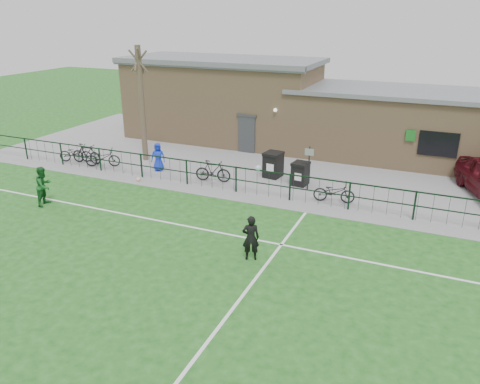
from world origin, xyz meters
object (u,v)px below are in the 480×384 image
at_px(wheelie_bin_left, 273,165).
at_px(bicycle_d, 213,171).
at_px(bare_tree, 142,105).
at_px(bicycle_c, 103,158).
at_px(ball_ground, 138,179).
at_px(bicycle_e, 334,192).
at_px(bicycle_a, 76,153).
at_px(spectator_child, 158,157).
at_px(sign_post, 309,168).
at_px(bicycle_b, 86,154).
at_px(outfield_player, 44,186).
at_px(wheelie_bin_right, 300,174).

distance_m(wheelie_bin_left, bicycle_d, 2.96).
distance_m(bare_tree, bicycle_c, 3.42).
distance_m(wheelie_bin_left, ball_ground, 6.49).
height_order(bicycle_c, bicycle_d, bicycle_d).
xyz_separation_m(bicycle_c, bicycle_e, (12.11, -0.06, -0.02)).
distance_m(bicycle_a, spectator_child, 4.92).
xyz_separation_m(bare_tree, sign_post, (9.35, -0.92, -1.98)).
bearing_deg(wheelie_bin_left, ball_ground, -143.72).
xyz_separation_m(bare_tree, bicycle_b, (-2.45, -1.82, -2.45)).
bearing_deg(wheelie_bin_left, outfield_player, -129.77).
bearing_deg(bicycle_d, bare_tree, 61.36).
bearing_deg(bare_tree, wheelie_bin_left, 0.73).
bearing_deg(outfield_player, wheelie_bin_right, -63.81).
distance_m(spectator_child, outfield_player, 5.96).
xyz_separation_m(wheelie_bin_left, bicycle_c, (-8.66, -1.98, -0.10)).
distance_m(wheelie_bin_right, bicycle_e, 2.42).
xyz_separation_m(bare_tree, spectator_child, (1.68, -1.31, -2.27)).
bearing_deg(bicycle_d, bicycle_b, 81.21).
relative_size(bare_tree, ball_ground, 29.17).
distance_m(bicycle_d, bicycle_e, 5.83).
bearing_deg(ball_ground, wheelie_bin_left, 29.18).
height_order(bicycle_d, bicycle_e, bicycle_d).
bearing_deg(bicycle_a, bicycle_e, -111.70).
bearing_deg(bare_tree, ball_ground, -61.55).
bearing_deg(bicycle_d, wheelie_bin_right, -82.61).
bearing_deg(ball_ground, bicycle_c, 158.63).
distance_m(bare_tree, bicycle_b, 3.92).
bearing_deg(wheelie_bin_left, bicycle_a, -162.77).
bearing_deg(ball_ground, sign_post, 15.57).
xyz_separation_m(sign_post, bicycle_d, (-4.40, -0.76, -0.49)).
relative_size(bicycle_d, outfield_player, 1.04).
xyz_separation_m(bicycle_e, ball_ground, (-9.11, -1.12, -0.37)).
relative_size(wheelie_bin_left, spectator_child, 0.80).
relative_size(bicycle_d, bicycle_e, 0.99).
bearing_deg(bicycle_e, wheelie_bin_left, 50.20).
xyz_separation_m(wheelie_bin_right, bicycle_d, (-3.91, -1.21, 0.01)).
relative_size(sign_post, spectator_child, 1.40).
height_order(wheelie_bin_left, bicycle_c, wheelie_bin_left).
relative_size(bare_tree, bicycle_d, 3.51).
xyz_separation_m(outfield_player, ball_ground, (1.87, 3.89, -0.72)).
relative_size(bicycle_a, spectator_child, 1.22).
bearing_deg(outfield_player, bare_tree, -11.17).
relative_size(wheelie_bin_right, spectator_child, 0.70).
xyz_separation_m(sign_post, bicycle_a, (-12.56, -0.87, -0.54)).
relative_size(bicycle_a, bicycle_e, 1.02).
relative_size(bare_tree, outfield_player, 3.64).
relative_size(spectator_child, ball_ground, 6.95).
xyz_separation_m(bare_tree, bicycle_c, (-1.34, -1.89, -2.51)).
distance_m(bare_tree, bicycle_e, 11.23).
relative_size(bare_tree, spectator_child, 4.20).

